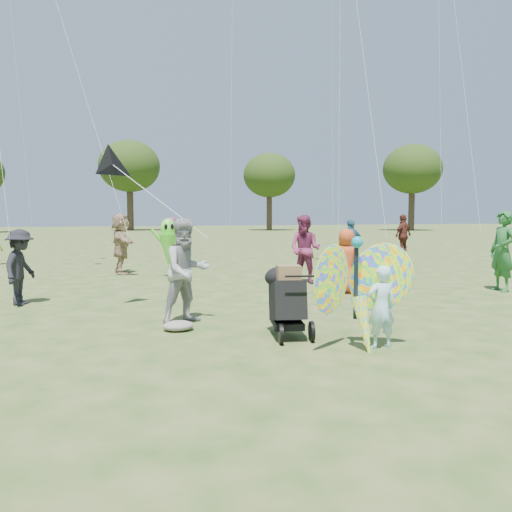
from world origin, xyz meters
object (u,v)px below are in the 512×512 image
at_px(jogging_stroller, 286,296).
at_px(crowd_b, 20,267).
at_px(crowd_e, 305,249).
at_px(alien_kite, 168,245).
at_px(adult_man, 187,271).
at_px(crowd_d, 121,244).
at_px(butterfly_kite, 359,293).
at_px(crowd_a, 346,261).
at_px(crowd_f, 503,251).
at_px(child_girl, 381,307).
at_px(crowd_h, 403,236).
at_px(crowd_j, 172,235).
at_px(crowd_c, 351,244).

bearing_deg(jogging_stroller, crowd_b, 147.43).
distance_m(crowd_e, alien_kite, 4.08).
height_order(adult_man, crowd_e, crowd_e).
bearing_deg(jogging_stroller, crowd_d, 114.46).
bearing_deg(butterfly_kite, alien_kite, 97.86).
relative_size(crowd_a, alien_kite, 0.87).
bearing_deg(alien_kite, crowd_f, -36.00).
height_order(child_girl, adult_man, adult_man).
bearing_deg(butterfly_kite, crowd_h, 52.79).
relative_size(adult_man, crowd_f, 0.92).
relative_size(crowd_d, alien_kite, 1.08).
xyz_separation_m(crowd_e, crowd_h, (7.71, 6.55, 0.02)).
distance_m(crowd_d, jogging_stroller, 9.35).
bearing_deg(adult_man, jogging_stroller, -67.50).
xyz_separation_m(crowd_b, crowd_j, (5.08, 12.39, 0.11)).
height_order(crowd_a, crowd_c, crowd_c).
bearing_deg(crowd_f, alien_kite, -121.81).
bearing_deg(adult_man, crowd_a, 8.92).
relative_size(adult_man, butterfly_kite, 1.02).
bearing_deg(crowd_h, crowd_f, 45.31).
bearing_deg(crowd_f, crowd_j, -153.96).
bearing_deg(crowd_c, jogging_stroller, 48.89).
bearing_deg(crowd_d, crowd_f, -130.76).
distance_m(child_girl, alien_kite, 8.91).
relative_size(crowd_d, crowd_h, 1.01).
relative_size(crowd_c, crowd_e, 0.92).
bearing_deg(crowd_e, crowd_a, -34.65).
distance_m(crowd_e, butterfly_kite, 6.66).
bearing_deg(crowd_f, crowd_e, -121.48).
distance_m(adult_man, crowd_e, 5.52).
relative_size(crowd_a, crowd_b, 0.98).
bearing_deg(crowd_j, crowd_f, 32.92).
height_order(crowd_e, butterfly_kite, crowd_e).
bearing_deg(crowd_c, crowd_a, 53.11).
height_order(crowd_f, crowd_j, crowd_f).
height_order(child_girl, crowd_j, crowd_j).
bearing_deg(crowd_a, crowd_d, 0.32).
bearing_deg(child_girl, adult_man, -46.18).
bearing_deg(crowd_d, adult_man, -178.21).
relative_size(crowd_c, crowd_d, 0.90).
distance_m(crowd_f, crowd_h, 10.10).
bearing_deg(crowd_h, child_girl, 31.21).
height_order(crowd_a, alien_kite, alien_kite).
xyz_separation_m(adult_man, crowd_f, (7.85, 1.05, 0.08)).
relative_size(adult_man, crowd_c, 1.05).
bearing_deg(crowd_b, crowd_h, -43.01).
height_order(crowd_b, alien_kite, alien_kite).
relative_size(crowd_f, crowd_h, 1.03).
height_order(crowd_a, crowd_j, crowd_j).
height_order(child_girl, crowd_d, crowd_d).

